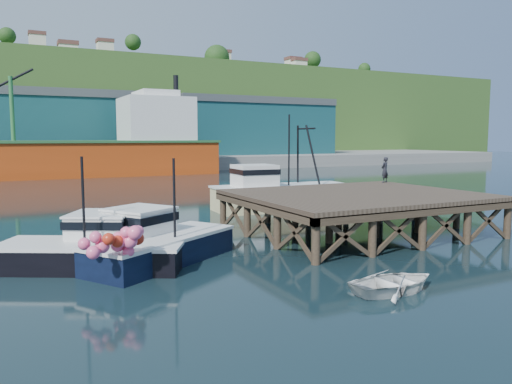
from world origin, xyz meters
TOP-DOWN VIEW (x-y plane):
  - ground at (0.00, 0.00)m, footprint 300.00×300.00m
  - wharf at (5.50, -0.19)m, footprint 12.00×10.00m
  - far_quay at (0.00, 70.00)m, footprint 160.00×40.00m
  - warehouse_mid at (0.00, 65.00)m, footprint 28.00×16.00m
  - warehouse_right at (30.00, 65.00)m, footprint 30.00×16.00m
  - cargo_ship at (-8.46, 48.00)m, footprint 55.50×10.00m
  - hillside at (0.00, 100.00)m, footprint 220.00×50.00m
  - boat_navy at (-5.74, -1.43)m, footprint 7.02×5.72m
  - boat_black at (-8.09, -1.11)m, footprint 7.43×6.31m
  - trawler at (6.14, 9.33)m, footprint 10.08×4.07m
  - dinghy at (0.14, -8.84)m, footprint 3.18×2.29m
  - dockworker at (10.90, 4.06)m, footprint 0.70×0.56m

SIDE VIEW (x-z plane):
  - ground at x=0.00m, z-range 0.00..0.00m
  - dinghy at x=0.14m, z-range 0.00..0.65m
  - boat_black at x=-8.09m, z-range -1.38..2.97m
  - boat_navy at x=-5.74m, z-range -1.27..2.97m
  - far_quay at x=0.00m, z-range 0.00..2.00m
  - trawler at x=6.14m, z-range -1.95..4.68m
  - wharf at x=5.50m, z-range 0.63..3.25m
  - dockworker at x=10.90m, z-range 2.12..3.77m
  - cargo_ship at x=-8.46m, z-range -3.56..10.19m
  - warehouse_mid at x=0.00m, z-range 2.00..11.00m
  - warehouse_right at x=30.00m, z-range 2.00..11.00m
  - hillside at x=0.00m, z-range 0.00..22.00m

